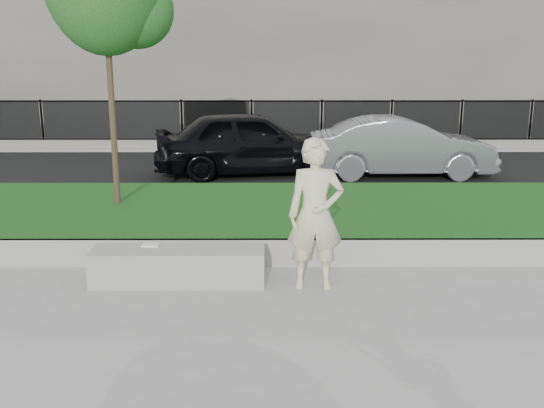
{
  "coord_description": "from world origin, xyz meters",
  "views": [
    {
      "loc": [
        -0.03,
        -7.13,
        2.89
      ],
      "look_at": [
        0.0,
        1.2,
        0.87
      ],
      "focal_mm": 40.0,
      "sensor_mm": 36.0,
      "label": 1
    }
  ],
  "objects_px": {
    "book": "(151,245)",
    "car_dark": "(250,143)",
    "stone_bench": "(178,266)",
    "man": "(315,215)",
    "car_silver": "(401,147)"
  },
  "relations": [
    {
      "from": "book",
      "to": "car_dark",
      "type": "relative_size",
      "value": 0.05
    },
    {
      "from": "stone_bench",
      "to": "man",
      "type": "distance_m",
      "value": 1.93
    },
    {
      "from": "man",
      "to": "car_dark",
      "type": "xyz_separation_m",
      "value": [
        -1.06,
        7.55,
        -0.12
      ]
    },
    {
      "from": "man",
      "to": "car_dark",
      "type": "bearing_deg",
      "value": 98.74
    },
    {
      "from": "man",
      "to": "book",
      "type": "bearing_deg",
      "value": 172.73
    },
    {
      "from": "stone_bench",
      "to": "car_silver",
      "type": "height_order",
      "value": "car_silver"
    },
    {
      "from": "stone_bench",
      "to": "car_silver",
      "type": "bearing_deg",
      "value": 58.35
    },
    {
      "from": "stone_bench",
      "to": "man",
      "type": "bearing_deg",
      "value": -4.83
    },
    {
      "from": "car_dark",
      "to": "car_silver",
      "type": "distance_m",
      "value": 3.7
    },
    {
      "from": "man",
      "to": "book",
      "type": "distance_m",
      "value": 2.23
    },
    {
      "from": "stone_bench",
      "to": "book",
      "type": "distance_m",
      "value": 0.48
    },
    {
      "from": "book",
      "to": "car_dark",
      "type": "xyz_separation_m",
      "value": [
        1.09,
        7.24,
        0.37
      ]
    },
    {
      "from": "man",
      "to": "book",
      "type": "relative_size",
      "value": 8.69
    },
    {
      "from": "book",
      "to": "man",
      "type": "bearing_deg",
      "value": -5.26
    },
    {
      "from": "stone_bench",
      "to": "car_dark",
      "type": "distance_m",
      "value": 7.46
    }
  ]
}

